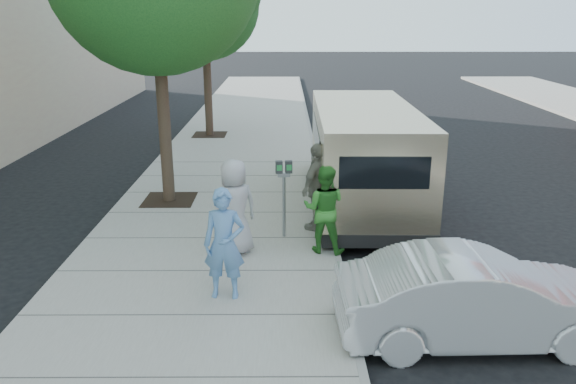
% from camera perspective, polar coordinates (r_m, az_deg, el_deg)
% --- Properties ---
extents(ground, '(120.00, 120.00, 0.00)m').
position_cam_1_polar(ground, '(11.28, -2.71, -5.35)').
color(ground, black).
rests_on(ground, ground).
extents(sidewalk, '(5.00, 60.00, 0.15)m').
position_cam_1_polar(sidewalk, '(11.34, -7.79, -4.97)').
color(sidewalk, gray).
rests_on(sidewalk, ground).
extents(curb_face, '(0.12, 60.00, 0.16)m').
position_cam_1_polar(curb_face, '(11.28, 4.64, -4.98)').
color(curb_face, gray).
rests_on(curb_face, ground).
extents(parking_meter, '(0.33, 0.15, 1.56)m').
position_cam_1_polar(parking_meter, '(10.91, -0.42, 1.00)').
color(parking_meter, gray).
rests_on(parking_meter, sidewalk).
extents(van, '(2.27, 6.50, 2.40)m').
position_cam_1_polar(van, '(13.22, 7.65, 3.78)').
color(van, beige).
rests_on(van, ground).
extents(sedan, '(3.92, 1.46, 1.28)m').
position_cam_1_polar(sedan, '(8.33, 18.64, -10.22)').
color(sedan, silver).
rests_on(sedan, ground).
extents(person_officer, '(0.66, 0.45, 1.76)m').
position_cam_1_polar(person_officer, '(8.70, -6.50, -5.27)').
color(person_officer, '#5989BF').
rests_on(person_officer, sidewalk).
extents(person_green_shirt, '(0.95, 0.82, 1.66)m').
position_cam_1_polar(person_green_shirt, '(10.34, 3.73, -1.73)').
color(person_green_shirt, '#30812A').
rests_on(person_green_shirt, sidewalk).
extents(person_gray_shirt, '(1.04, 0.93, 1.79)m').
position_cam_1_polar(person_gray_shirt, '(10.25, -5.45, -1.55)').
color(person_gray_shirt, '#ABABAE').
rests_on(person_gray_shirt, sidewalk).
extents(person_striped_polo, '(0.97, 1.12, 1.80)m').
position_cam_1_polar(person_striped_polo, '(11.40, 3.06, 0.53)').
color(person_striped_polo, gray).
rests_on(person_striped_polo, sidewalk).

